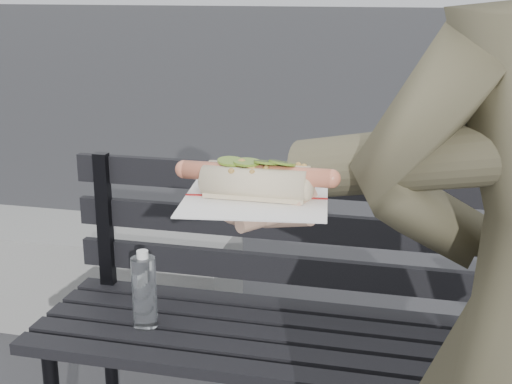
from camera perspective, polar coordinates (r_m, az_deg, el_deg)
park_bench at (r=1.89m, az=5.17°, el=-9.42°), size 1.50×0.44×0.88m
concrete_block at (r=3.01m, az=-13.26°, el=-6.43°), size 1.20×0.40×0.40m
held_hotdog at (r=0.98m, az=12.44°, el=2.13°), size 0.64×0.31×0.20m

